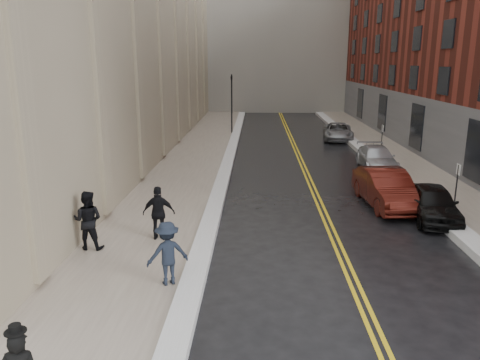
# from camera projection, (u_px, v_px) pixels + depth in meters

# --- Properties ---
(ground) EXTENTS (160.00, 160.00, 0.00)m
(ground) POSITION_uv_depth(u_px,v_px,m) (270.00, 311.00, 12.20)
(ground) COLOR black
(ground) RESTS_ON ground
(sidewalk_left) EXTENTS (4.00, 64.00, 0.15)m
(sidewalk_left) POSITION_uv_depth(u_px,v_px,m) (188.00, 169.00, 27.83)
(sidewalk_left) COLOR gray
(sidewalk_left) RESTS_ON ground
(sidewalk_right) EXTENTS (3.00, 64.00, 0.15)m
(sidewalk_right) POSITION_uv_depth(u_px,v_px,m) (417.00, 171.00, 27.36)
(sidewalk_right) COLOR gray
(sidewalk_right) RESTS_ON ground
(lane_stripe_a) EXTENTS (0.12, 64.00, 0.01)m
(lane_stripe_a) POSITION_uv_depth(u_px,v_px,m) (303.00, 171.00, 27.61)
(lane_stripe_a) COLOR gold
(lane_stripe_a) RESTS_ON ground
(lane_stripe_b) EXTENTS (0.12, 64.00, 0.01)m
(lane_stripe_b) POSITION_uv_depth(u_px,v_px,m) (307.00, 171.00, 27.60)
(lane_stripe_b) COLOR gold
(lane_stripe_b) RESTS_ON ground
(snow_ridge_left) EXTENTS (0.70, 60.80, 0.26)m
(snow_ridge_left) POSITION_uv_depth(u_px,v_px,m) (226.00, 168.00, 27.74)
(snow_ridge_left) COLOR white
(snow_ridge_left) RESTS_ON ground
(snow_ridge_right) EXTENTS (0.85, 60.80, 0.30)m
(snow_ridge_right) POSITION_uv_depth(u_px,v_px,m) (385.00, 169.00, 27.41)
(snow_ridge_right) COLOR white
(snow_ridge_right) RESTS_ON ground
(traffic_signal) EXTENTS (0.18, 0.15, 5.20)m
(traffic_signal) POSITION_uv_depth(u_px,v_px,m) (232.00, 99.00, 40.58)
(traffic_signal) COLOR black
(traffic_signal) RESTS_ON ground
(parking_sign_near) EXTENTS (0.06, 0.35, 2.23)m
(parking_sign_near) POSITION_uv_depth(u_px,v_px,m) (457.00, 185.00, 19.34)
(parking_sign_near) COLOR black
(parking_sign_near) RESTS_ON ground
(parking_sign_far) EXTENTS (0.06, 0.35, 2.23)m
(parking_sign_far) POSITION_uv_depth(u_px,v_px,m) (382.00, 138.00, 30.96)
(parking_sign_far) COLOR black
(parking_sign_far) RESTS_ON ground
(car_black) EXTENTS (2.15, 4.35, 1.43)m
(car_black) POSITION_uv_depth(u_px,v_px,m) (433.00, 203.00, 19.02)
(car_black) COLOR black
(car_black) RESTS_ON ground
(car_maroon) EXTENTS (2.14, 5.13, 1.65)m
(car_maroon) POSITION_uv_depth(u_px,v_px,m) (386.00, 188.00, 20.81)
(car_maroon) COLOR #48130C
(car_maroon) RESTS_ON ground
(car_silver_near) EXTENTS (2.04, 4.73, 1.36)m
(car_silver_near) POSITION_uv_depth(u_px,v_px,m) (377.00, 158.00, 27.95)
(car_silver_near) COLOR #B3B5BB
(car_silver_near) RESTS_ON ground
(car_silver_far) EXTENTS (2.81, 5.16, 1.37)m
(car_silver_far) POSITION_uv_depth(u_px,v_px,m) (338.00, 132.00, 38.42)
(car_silver_far) COLOR gray
(car_silver_far) RESTS_ON ground
(pedestrian_a) EXTENTS (1.01, 0.80, 2.02)m
(pedestrian_a) POSITION_uv_depth(u_px,v_px,m) (88.00, 220.00, 15.63)
(pedestrian_a) COLOR black
(pedestrian_a) RESTS_ON sidewalk_left
(pedestrian_b) EXTENTS (1.37, 1.12, 1.85)m
(pedestrian_b) POSITION_uv_depth(u_px,v_px,m) (168.00, 253.00, 13.15)
(pedestrian_b) COLOR black
(pedestrian_b) RESTS_ON sidewalk_left
(pedestrian_c) EXTENTS (1.16, 0.55, 1.93)m
(pedestrian_c) POSITION_uv_depth(u_px,v_px,m) (159.00, 213.00, 16.50)
(pedestrian_c) COLOR black
(pedestrian_c) RESTS_ON sidewalk_left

